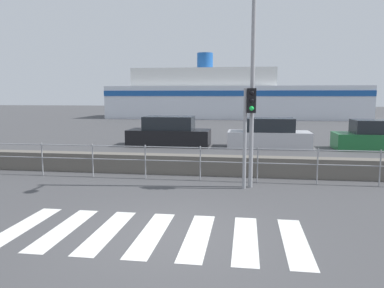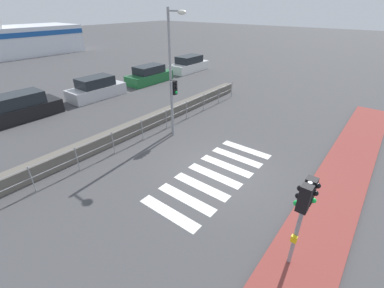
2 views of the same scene
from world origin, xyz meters
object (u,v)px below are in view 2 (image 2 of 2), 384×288
at_px(traffic_light_near, 304,203).
at_px(streetlamp, 173,62).
at_px(parked_car_white, 189,65).
at_px(parked_car_silver, 96,89).
at_px(parked_car_black, 21,108).
at_px(parked_car_green, 149,75).
at_px(traffic_light_far, 174,96).

xyz_separation_m(traffic_light_near, streetlamp, (4.06, 7.61, 1.61)).
xyz_separation_m(streetlamp, parked_car_white, (11.86, 8.58, -3.07)).
height_order(parked_car_silver, parked_car_white, parked_car_white).
xyz_separation_m(parked_car_black, parked_car_silver, (5.13, 0.00, -0.02)).
bearing_deg(streetlamp, parked_car_green, 53.78).
bearing_deg(traffic_light_near, parked_car_green, 57.42).
relative_size(traffic_light_far, parked_car_green, 0.67).
bearing_deg(streetlamp, parked_car_white, 35.90).
relative_size(traffic_light_far, streetlamp, 0.47).
bearing_deg(traffic_light_far, parked_car_silver, 82.97).
bearing_deg(streetlamp, traffic_light_near, -118.09).
bearing_deg(traffic_light_near, streetlamp, 61.91).
bearing_deg(parked_car_black, parked_car_green, 0.00).
xyz_separation_m(traffic_light_far, streetlamp, (0.08, 0.04, 1.63)).
xyz_separation_m(traffic_light_near, parked_car_white, (15.92, 16.19, -1.46)).
bearing_deg(parked_car_silver, streetlamp, -96.54).
bearing_deg(streetlamp, parked_car_silver, 83.46).
height_order(traffic_light_near, parked_car_white, traffic_light_near).
distance_m(traffic_light_near, parked_car_green, 19.27).
height_order(traffic_light_far, streetlamp, streetlamp).
xyz_separation_m(traffic_light_near, traffic_light_far, (3.98, 7.57, -0.02)).
height_order(parked_car_black, parked_car_green, parked_car_black).
relative_size(streetlamp, parked_car_green, 1.41).
height_order(parked_car_black, parked_car_silver, parked_car_black).
height_order(traffic_light_far, parked_car_black, traffic_light_far).
distance_m(traffic_light_near, streetlamp, 8.77).
xyz_separation_m(parked_car_black, parked_car_white, (16.01, 0.00, -0.01)).
height_order(traffic_light_near, parked_car_silver, traffic_light_near).
relative_size(streetlamp, parked_car_silver, 1.47).
bearing_deg(traffic_light_far, streetlamp, 25.74).
relative_size(traffic_light_near, parked_car_black, 0.64).
relative_size(traffic_light_far, parked_car_white, 0.63).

